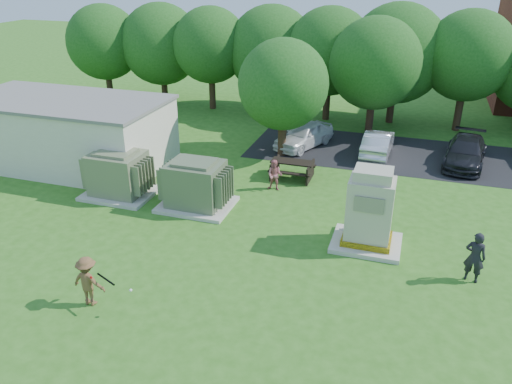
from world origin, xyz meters
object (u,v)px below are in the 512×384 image
(person_by_generator, at_px, (475,257))
(car_white, at_px, (304,135))
(transformer_right, at_px, (196,185))
(generator_cabinet, at_px, (369,213))
(batter, at_px, (88,281))
(transformer_left, at_px, (118,175))
(person_at_picnic, at_px, (275,175))
(picnic_table, at_px, (292,167))
(car_silver_a, at_px, (378,143))
(car_dark, at_px, (465,152))

(person_by_generator, xyz_separation_m, car_white, (-8.09, 10.75, -0.20))
(transformer_right, height_order, car_white, transformer_right)
(generator_cabinet, bearing_deg, batter, -141.35)
(transformer_left, distance_m, person_at_picnic, 6.90)
(transformer_left, relative_size, car_white, 0.74)
(transformer_right, relative_size, batter, 1.85)
(picnic_table, xyz_separation_m, person_by_generator, (7.62, -6.32, 0.35))
(person_at_picnic, bearing_deg, car_silver_a, 55.87)
(person_at_picnic, xyz_separation_m, car_white, (-0.05, 5.98, -0.03))
(batter, xyz_separation_m, car_white, (2.98, 15.62, -0.12))
(person_at_picnic, bearing_deg, car_white, 89.74)
(transformer_left, xyz_separation_m, transformer_right, (3.70, 0.00, 0.00))
(transformer_right, distance_m, picnic_table, 5.21)
(picnic_table, distance_m, person_at_picnic, 1.62)
(generator_cabinet, height_order, car_white, generator_cabinet)
(car_white, relative_size, car_silver_a, 1.02)
(batter, xyz_separation_m, car_dark, (11.35, 15.65, -0.15))
(picnic_table, bearing_deg, person_by_generator, -39.67)
(transformer_right, distance_m, batter, 7.03)
(transformer_right, height_order, picnic_table, transformer_right)
(generator_cabinet, bearing_deg, person_by_generator, -18.60)
(car_white, bearing_deg, person_at_picnic, -66.67)
(picnic_table, height_order, person_at_picnic, person_at_picnic)
(picnic_table, distance_m, car_white, 4.46)
(car_dark, bearing_deg, car_white, -172.22)
(transformer_left, height_order, car_white, transformer_left)
(transformer_left, relative_size, generator_cabinet, 0.99)
(car_white, xyz_separation_m, car_silver_a, (4.01, 0.03, -0.04))
(batter, bearing_deg, picnic_table, -106.29)
(transformer_right, bearing_deg, generator_cabinet, -7.66)
(person_by_generator, bearing_deg, transformer_right, 1.92)
(transformer_left, bearing_deg, batter, -64.53)
(batter, bearing_deg, car_silver_a, -113.24)
(person_at_picnic, distance_m, car_dark, 10.26)
(batter, bearing_deg, generator_cabinet, -140.50)
(car_white, distance_m, car_silver_a, 4.01)
(car_dark, bearing_deg, picnic_table, -142.98)
(generator_cabinet, xyz_separation_m, car_white, (-4.58, 9.57, -0.63))
(transformer_right, relative_size, picnic_table, 1.49)
(person_by_generator, bearing_deg, picnic_table, -26.40)
(transformer_left, distance_m, car_silver_a, 13.47)
(transformer_right, height_order, car_dark, transformer_right)
(transformer_right, height_order, generator_cabinet, generator_cabinet)
(transformer_left, bearing_deg, person_by_generator, -8.48)
(car_silver_a, bearing_deg, car_dark, -177.93)
(car_white, bearing_deg, transformer_left, -103.48)
(transformer_left, distance_m, generator_cabinet, 10.95)
(transformer_left, xyz_separation_m, person_by_generator, (14.41, -2.15, -0.08))
(car_silver_a, distance_m, car_dark, 4.36)
(person_at_picnic, xyz_separation_m, car_silver_a, (3.96, 6.01, -0.07))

